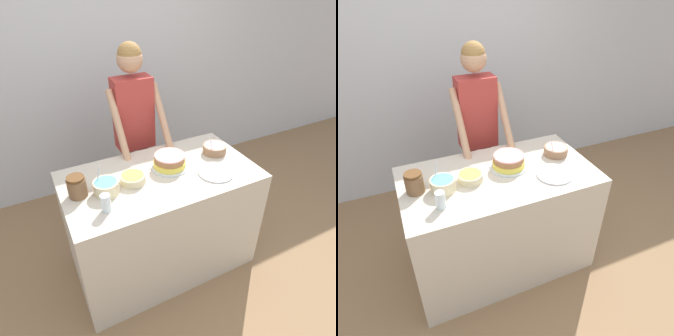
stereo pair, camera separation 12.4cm
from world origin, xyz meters
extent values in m
plane|color=#93704C|center=(0.00, 0.00, 0.00)|extent=(14.00, 14.00, 0.00)
cube|color=silver|center=(0.00, 1.80, 1.30)|extent=(10.00, 0.05, 2.60)
cube|color=beige|center=(0.00, 0.39, 0.45)|extent=(1.41, 0.77, 0.90)
cylinder|color=#2D2D38|center=(-0.02, 1.01, 0.41)|extent=(0.10, 0.10, 0.82)
cylinder|color=#2D2D38|center=(0.12, 1.01, 0.41)|extent=(0.10, 0.10, 0.82)
cube|color=#B23833|center=(0.05, 1.01, 1.12)|extent=(0.32, 0.18, 0.61)
cylinder|color=tan|center=(-0.14, 0.84, 1.12)|extent=(0.06, 0.38, 0.51)
cylinder|color=tan|center=(0.24, 0.84, 1.12)|extent=(0.06, 0.38, 0.51)
sphere|color=tan|center=(0.05, 1.01, 1.57)|extent=(0.20, 0.20, 0.20)
sphere|color=olive|center=(0.05, 1.01, 1.60)|extent=(0.19, 0.19, 0.19)
cylinder|color=silver|center=(0.10, 0.44, 0.91)|extent=(0.28, 0.28, 0.01)
cylinder|color=#F2DB4C|center=(0.10, 0.44, 0.93)|extent=(0.24, 0.24, 0.04)
cylinder|color=#9E663D|center=(0.10, 0.44, 0.98)|extent=(0.23, 0.23, 0.04)
cylinder|color=pink|center=(0.10, 0.44, 1.00)|extent=(0.23, 0.23, 0.01)
cylinder|color=beige|center=(-0.21, 0.39, 0.93)|extent=(0.18, 0.18, 0.06)
cylinder|color=#F2DB4C|center=(-0.21, 0.39, 0.95)|extent=(0.15, 0.15, 0.01)
cylinder|color=#936B4C|center=(0.52, 0.47, 0.94)|extent=(0.19, 0.19, 0.07)
cylinder|color=pink|center=(0.52, 0.47, 0.97)|extent=(0.16, 0.16, 0.01)
cylinder|color=silver|center=(0.47, 0.43, 0.99)|extent=(0.04, 0.05, 0.16)
cylinder|color=beige|center=(-0.41, 0.35, 0.95)|extent=(0.17, 0.17, 0.09)
cylinder|color=#60B7E0|center=(-0.41, 0.35, 0.99)|extent=(0.15, 0.15, 0.01)
cylinder|color=silver|center=(-0.45, 0.40, 1.00)|extent=(0.06, 0.05, 0.17)
cylinder|color=silver|center=(-0.46, 0.18, 0.96)|extent=(0.06, 0.06, 0.12)
cylinder|color=silver|center=(0.36, 0.22, 0.91)|extent=(0.26, 0.26, 0.01)
cylinder|color=brown|center=(-0.58, 0.41, 0.97)|extent=(0.12, 0.12, 0.13)
cylinder|color=brown|center=(-0.58, 0.41, 1.04)|extent=(0.11, 0.11, 0.02)
camera|label=1|loc=(-0.76, -1.22, 2.13)|focal=32.00mm
camera|label=2|loc=(-0.65, -1.27, 2.13)|focal=32.00mm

